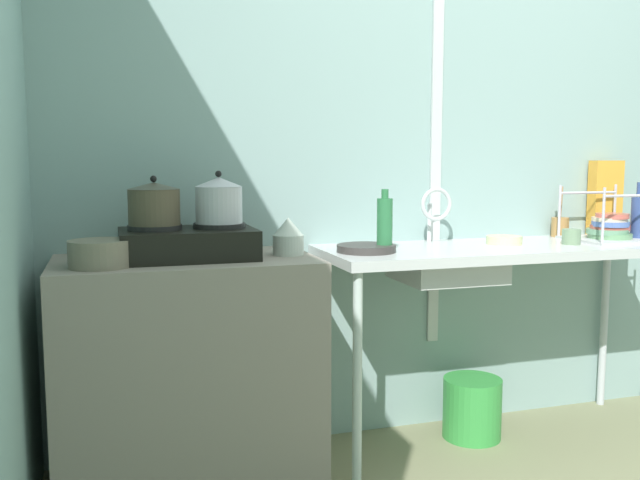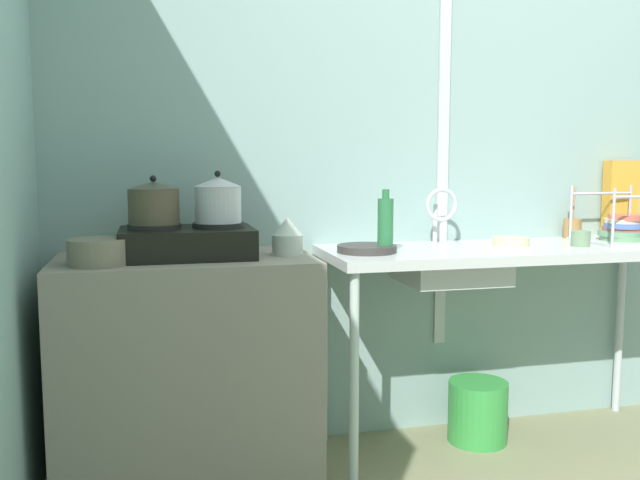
% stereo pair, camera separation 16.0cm
% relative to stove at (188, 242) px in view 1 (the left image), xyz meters
% --- Properties ---
extents(wall_back, '(4.54, 0.10, 2.63)m').
position_rel_stove_xyz_m(wall_back, '(1.32, 0.32, 0.39)').
color(wall_back, '#88A5A2').
rests_on(wall_back, ground).
extents(wall_metal_strip, '(0.05, 0.01, 2.11)m').
position_rel_stove_xyz_m(wall_metal_strip, '(1.14, 0.26, 0.52)').
color(wall_metal_strip, silver).
extents(counter_concrete, '(0.95, 0.54, 0.86)m').
position_rel_stove_xyz_m(counter_concrete, '(-0.01, 0.00, -0.49)').
color(counter_concrete, gray).
rests_on(counter_concrete, ground).
extents(counter_sink, '(1.57, 0.54, 0.86)m').
position_rel_stove_xyz_m(counter_sink, '(1.32, -0.00, -0.13)').
color(counter_sink, silver).
rests_on(counter_sink, ground).
extents(stove, '(0.49, 0.34, 0.13)m').
position_rel_stove_xyz_m(stove, '(0.00, 0.00, 0.00)').
color(stove, black).
rests_on(stove, counter_concrete).
extents(pot_on_left_burner, '(0.19, 0.19, 0.18)m').
position_rel_stove_xyz_m(pot_on_left_burner, '(-0.12, 0.00, 0.15)').
color(pot_on_left_burner, brown).
rests_on(pot_on_left_burner, stove).
extents(pot_on_right_burner, '(0.18, 0.18, 0.19)m').
position_rel_stove_xyz_m(pot_on_right_burner, '(0.12, 0.00, 0.15)').
color(pot_on_right_burner, silver).
rests_on(pot_on_right_burner, stove).
extents(pot_beside_stove, '(0.21, 0.21, 0.09)m').
position_rel_stove_xyz_m(pot_beside_stove, '(-0.31, -0.12, -0.01)').
color(pot_beside_stove, '#786F5D').
rests_on(pot_beside_stove, counter_concrete).
extents(percolator, '(0.12, 0.12, 0.14)m').
position_rel_stove_xyz_m(percolator, '(0.38, -0.02, 0.01)').
color(percolator, beige).
rests_on(percolator, counter_concrete).
extents(sink_basin, '(0.40, 0.35, 0.14)m').
position_rel_stove_xyz_m(sink_basin, '(1.06, -0.01, -0.13)').
color(sink_basin, silver).
rests_on(sink_basin, counter_sink).
extents(faucet, '(0.15, 0.08, 0.24)m').
position_rel_stove_xyz_m(faucet, '(1.08, 0.14, 0.10)').
color(faucet, silver).
rests_on(faucet, counter_sink).
extents(frying_pan, '(0.23, 0.23, 0.03)m').
position_rel_stove_xyz_m(frying_pan, '(0.69, -0.03, -0.04)').
color(frying_pan, '#363230').
rests_on(frying_pan, counter_sink).
extents(dish_rack, '(0.33, 0.31, 0.25)m').
position_rel_stove_xyz_m(dish_rack, '(1.87, -0.00, -0.01)').
color(dish_rack, '#BEB3C1').
rests_on(dish_rack, counter_sink).
extents(cup_by_rack, '(0.08, 0.08, 0.07)m').
position_rel_stove_xyz_m(cup_by_rack, '(1.62, -0.06, -0.03)').
color(cup_by_rack, gray).
rests_on(cup_by_rack, counter_sink).
extents(small_bowl_on_drainboard, '(0.15, 0.15, 0.04)m').
position_rel_stove_xyz_m(small_bowl_on_drainboard, '(1.35, 0.03, -0.04)').
color(small_bowl_on_drainboard, beige).
rests_on(small_bowl_on_drainboard, counter_sink).
extents(bottle_by_sink, '(0.06, 0.06, 0.25)m').
position_rel_stove_xyz_m(bottle_by_sink, '(0.76, -0.05, 0.05)').
color(bottle_by_sink, '#2D7041').
rests_on(bottle_by_sink, counter_sink).
extents(bottle_by_rack, '(0.07, 0.07, 0.26)m').
position_rel_stove_xyz_m(bottle_by_rack, '(2.01, -0.03, 0.05)').
color(bottle_by_rack, '#324680').
rests_on(bottle_by_rack, counter_sink).
extents(cereal_box, '(0.15, 0.08, 0.36)m').
position_rel_stove_xyz_m(cereal_box, '(2.02, 0.21, 0.12)').
color(cereal_box, orange).
rests_on(cereal_box, counter_sink).
extents(utensil_jar, '(0.08, 0.08, 0.24)m').
position_rel_stove_xyz_m(utensil_jar, '(1.77, 0.21, -0.01)').
color(utensil_jar, '#A0723D').
rests_on(utensil_jar, counter_sink).
extents(bucket_on_floor, '(0.26, 0.26, 0.27)m').
position_rel_stove_xyz_m(bucket_on_floor, '(1.23, 0.06, -0.79)').
color(bucket_on_floor, green).
rests_on(bucket_on_floor, ground).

